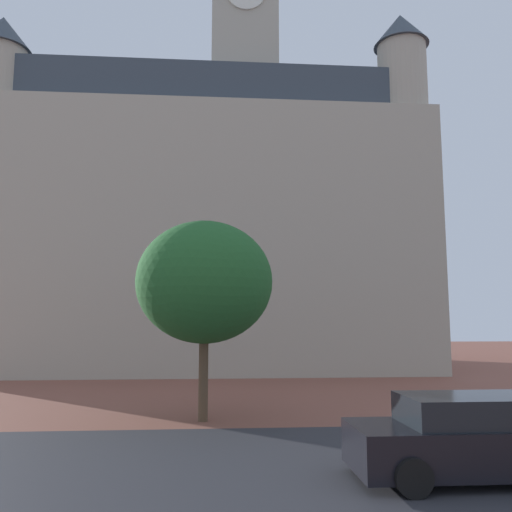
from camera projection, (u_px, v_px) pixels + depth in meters
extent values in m
plane|color=brown|center=(263.00, 452.00, 11.39)|extent=(120.00, 120.00, 0.00)
cube|color=#2D2D33|center=(267.00, 462.00, 10.61)|extent=(120.00, 6.77, 0.00)
cube|color=#B2A893|center=(207.00, 253.00, 34.49)|extent=(25.85, 15.58, 14.85)
cube|color=#38424C|center=(209.00, 129.00, 35.58)|extent=(23.78, 14.33, 2.40)
cube|color=#B2A893|center=(243.00, 158.00, 35.50)|extent=(4.47, 4.47, 27.99)
cone|color=#38424C|center=(3.00, 34.00, 28.84)|extent=(3.20, 3.20, 2.00)
cylinder|color=#B2A893|center=(407.00, 204.00, 29.40)|extent=(2.80, 2.80, 19.04)
cone|color=#38424C|center=(401.00, 31.00, 30.72)|extent=(3.20, 3.20, 2.00)
cube|color=black|center=(473.00, 447.00, 9.48)|extent=(4.50, 1.75, 0.81)
cube|color=black|center=(471.00, 410.00, 9.57)|extent=(2.52, 1.54, 0.52)
cylinder|color=black|center=(413.00, 478.00, 8.47)|extent=(0.64, 0.22, 0.64)
cylinder|color=black|center=(380.00, 451.00, 10.21)|extent=(0.64, 0.22, 0.64)
cylinder|color=brown|center=(203.00, 379.00, 15.05)|extent=(0.28, 0.28, 2.42)
ellipsoid|color=#235B28|center=(205.00, 282.00, 15.40)|extent=(4.06, 4.06, 3.65)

